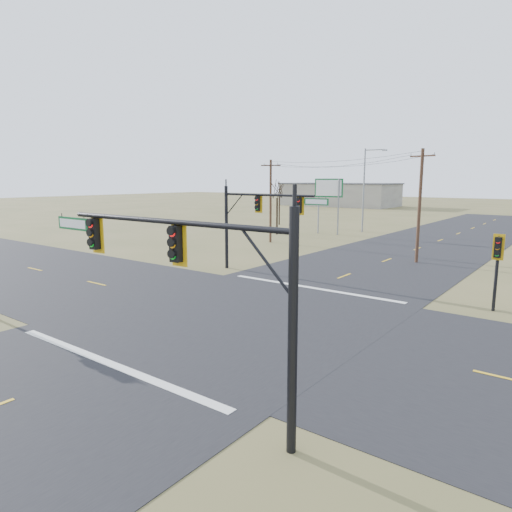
# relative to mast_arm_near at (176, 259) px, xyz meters

# --- Properties ---
(ground) EXTENTS (320.00, 320.00, 0.00)m
(ground) POSITION_rel_mast_arm_near_xyz_m (-4.39, 8.06, -4.54)
(ground) COLOR olive
(ground) RESTS_ON ground
(road_ew) EXTENTS (160.00, 14.00, 0.02)m
(road_ew) POSITION_rel_mast_arm_near_xyz_m (-4.39, 8.06, -4.53)
(road_ew) COLOR black
(road_ew) RESTS_ON ground
(road_ns) EXTENTS (14.00, 160.00, 0.02)m
(road_ns) POSITION_rel_mast_arm_near_xyz_m (-4.39, 8.06, -4.53)
(road_ns) COLOR black
(road_ns) RESTS_ON ground
(stop_bar_near) EXTENTS (12.00, 0.40, 0.01)m
(stop_bar_near) POSITION_rel_mast_arm_near_xyz_m (-4.39, 0.56, -4.51)
(stop_bar_near) COLOR silver
(stop_bar_near) RESTS_ON road_ns
(stop_bar_far) EXTENTS (12.00, 0.40, 0.01)m
(stop_bar_far) POSITION_rel_mast_arm_near_xyz_m (-4.39, 15.56, -4.51)
(stop_bar_far) COLOR silver
(stop_bar_far) RESTS_ON road_ns
(mast_arm_near) EXTENTS (10.32, 0.45, 6.21)m
(mast_arm_near) POSITION_rel_mast_arm_near_xyz_m (0.00, 0.00, 0.00)
(mast_arm_near) COLOR black
(mast_arm_near) RESTS_ON ground
(mast_arm_far) EXTENTS (8.83, 0.56, 6.30)m
(mast_arm_far) POSITION_rel_mast_arm_near_xyz_m (-9.86, 17.38, 0.04)
(mast_arm_far) COLOR black
(mast_arm_far) RESTS_ON ground
(pedestal_signal_ne) EXTENTS (0.58, 0.49, 4.09)m
(pedestal_signal_ne) POSITION_rel_mast_arm_near_xyz_m (5.71, 16.77, -1.52)
(pedestal_signal_ne) COLOR black
(pedestal_signal_ne) RESTS_ON ground
(utility_pole_near) EXTENTS (2.19, 0.78, 9.23)m
(utility_pole_near) POSITION_rel_mast_arm_near_xyz_m (-2.08, 28.61, 0.27)
(utility_pole_near) COLOR #492D1F
(utility_pole_near) RESTS_ON ground
(utility_pole_far) EXTENTS (2.10, 0.77, 8.84)m
(utility_pole_far) POSITION_rel_mast_arm_near_xyz_m (-18.80, 31.32, 0.08)
(utility_pole_far) COLOR #492D1F
(utility_pole_far) RESTS_ON ground
(highway_sign) EXTENTS (3.65, 0.53, 6.87)m
(highway_sign) POSITION_rel_mast_arm_near_xyz_m (-17.42, 41.80, 0.25)
(highway_sign) COLOR gray
(highway_sign) RESTS_ON ground
(streetlight_c) EXTENTS (2.96, 0.35, 10.60)m
(streetlight_c) POSITION_rel_mast_arm_near_xyz_m (-14.57, 46.30, 1.42)
(streetlight_c) COLOR gray
(streetlight_c) RESTS_ON ground
(bare_tree_a) EXTENTS (3.78, 3.78, 7.12)m
(bare_tree_a) POSITION_rel_mast_arm_near_xyz_m (-22.28, 37.63, 1.09)
(bare_tree_a) COLOR black
(bare_tree_a) RESTS_ON ground
(bare_tree_b) EXTENTS (3.09, 3.09, 6.77)m
(bare_tree_b) POSITION_rel_mast_arm_near_xyz_m (-28.85, 47.82, 0.88)
(bare_tree_b) COLOR black
(bare_tree_b) RESTS_ON ground
(warehouse_left) EXTENTS (28.00, 14.00, 5.50)m
(warehouse_left) POSITION_rel_mast_arm_near_xyz_m (-44.39, 98.06, -1.79)
(warehouse_left) COLOR #A09D8E
(warehouse_left) RESTS_ON ground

